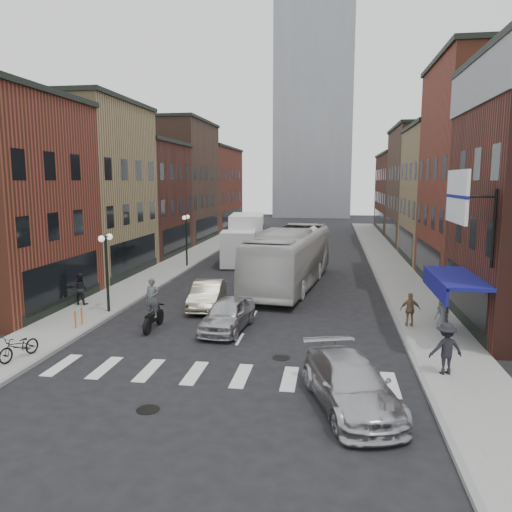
# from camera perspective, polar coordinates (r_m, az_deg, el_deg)

# --- Properties ---
(ground) EXTENTS (160.00, 160.00, 0.00)m
(ground) POSITION_cam_1_polar(r_m,az_deg,el_deg) (20.94, -2.37, -10.33)
(ground) COLOR black
(ground) RESTS_ON ground
(sidewalk_left) EXTENTS (3.00, 74.00, 0.15)m
(sidewalk_left) POSITION_cam_1_polar(r_m,az_deg,el_deg) (43.74, -7.79, -0.26)
(sidewalk_left) COLOR gray
(sidewalk_left) RESTS_ON ground
(sidewalk_right) EXTENTS (3.00, 74.00, 0.15)m
(sidewalk_right) POSITION_cam_1_polar(r_m,az_deg,el_deg) (42.23, 14.93, -0.80)
(sidewalk_right) COLOR gray
(sidewalk_right) RESTS_ON ground
(curb_left) EXTENTS (0.20, 74.00, 0.16)m
(curb_left) POSITION_cam_1_polar(r_m,az_deg,el_deg) (43.35, -5.88, -0.41)
(curb_left) COLOR gray
(curb_left) RESTS_ON ground
(curb_right) EXTENTS (0.20, 74.00, 0.16)m
(curb_right) POSITION_cam_1_polar(r_m,az_deg,el_deg) (42.10, 12.90, -0.86)
(curb_right) COLOR gray
(curb_right) RESTS_ON ground
(crosswalk_stripes) EXTENTS (12.00, 2.20, 0.01)m
(crosswalk_stripes) POSITION_cam_1_polar(r_m,az_deg,el_deg) (18.19, -4.23, -13.36)
(crosswalk_stripes) COLOR silver
(crosswalk_stripes) RESTS_ON ground
(bldg_left_mid_a) EXTENTS (10.30, 10.20, 12.30)m
(bldg_left_mid_a) POSITION_cam_1_polar(r_m,az_deg,el_deg) (38.37, -20.86, 7.13)
(bldg_left_mid_a) COLOR #9F8557
(bldg_left_mid_a) RESTS_ON ground
(bldg_left_mid_b) EXTENTS (10.30, 10.20, 10.30)m
(bldg_left_mid_b) POSITION_cam_1_polar(r_m,az_deg,el_deg) (47.36, -14.82, 6.38)
(bldg_left_mid_b) COLOR #411E17
(bldg_left_mid_b) RESTS_ON ground
(bldg_left_far_a) EXTENTS (10.30, 12.20, 13.30)m
(bldg_left_far_a) POSITION_cam_1_polar(r_m,az_deg,el_deg) (57.59, -10.50, 8.38)
(bldg_left_far_a) COLOR #4E3327
(bldg_left_far_a) RESTS_ON ground
(bldg_left_far_b) EXTENTS (10.30, 16.20, 11.30)m
(bldg_left_far_b) POSITION_cam_1_polar(r_m,az_deg,el_deg) (70.97, -6.74, 7.68)
(bldg_left_far_b) COLOR brown
(bldg_left_far_b) RESTS_ON ground
(bldg_right_mid_b) EXTENTS (10.30, 10.20, 11.30)m
(bldg_right_mid_b) POSITION_cam_1_polar(r_m,az_deg,el_deg) (44.85, 23.27, 6.50)
(bldg_right_mid_b) COLOR #9F8557
(bldg_right_mid_b) RESTS_ON ground
(bldg_right_far_a) EXTENTS (10.30, 12.20, 12.30)m
(bldg_right_far_a) POSITION_cam_1_polar(r_m,az_deg,el_deg) (55.56, 20.47, 7.46)
(bldg_right_far_a) COLOR #4E3327
(bldg_right_far_a) RESTS_ON ground
(bldg_right_far_b) EXTENTS (10.30, 16.20, 10.30)m
(bldg_right_far_b) POSITION_cam_1_polar(r_m,az_deg,el_deg) (69.35, 18.09, 6.88)
(bldg_right_far_b) COLOR #411E17
(bldg_right_far_b) RESTS_ON ground
(awning_blue) EXTENTS (1.80, 5.00, 0.78)m
(awning_blue) POSITION_cam_1_polar(r_m,az_deg,el_deg) (22.89, 21.41, -2.47)
(awning_blue) COLOR navy
(awning_blue) RESTS_ON ground
(billboard_sign) EXTENTS (1.52, 3.00, 3.70)m
(billboard_sign) POSITION_cam_1_polar(r_m,az_deg,el_deg) (20.49, 22.24, 6.12)
(billboard_sign) COLOR black
(billboard_sign) RESTS_ON ground
(distant_tower) EXTENTS (14.00, 14.00, 50.00)m
(distant_tower) POSITION_cam_1_polar(r_m,az_deg,el_deg) (99.18, 6.71, 19.19)
(distant_tower) COLOR #9399A0
(distant_tower) RESTS_ON ground
(streetlamp_near) EXTENTS (0.32, 1.22, 4.11)m
(streetlamp_near) POSITION_cam_1_polar(r_m,az_deg,el_deg) (26.27, -16.73, -0.24)
(streetlamp_near) COLOR black
(streetlamp_near) RESTS_ON ground
(streetlamp_far) EXTENTS (0.32, 1.22, 4.11)m
(streetlamp_far) POSITION_cam_1_polar(r_m,az_deg,el_deg) (39.27, -7.98, 2.89)
(streetlamp_far) COLOR black
(streetlamp_far) RESTS_ON ground
(bike_rack) EXTENTS (0.08, 0.68, 0.80)m
(bike_rack) POSITION_cam_1_polar(r_m,az_deg,el_deg) (24.48, -19.62, -6.67)
(bike_rack) COLOR #D8590C
(bike_rack) RESTS_ON sidewalk_left
(box_truck) EXTENTS (3.39, 9.21, 3.90)m
(box_truck) POSITION_cam_1_polar(r_m,az_deg,el_deg) (41.90, -1.28, 1.98)
(box_truck) COLOR silver
(box_truck) RESTS_ON ground
(motorcycle_rider) EXTENTS (0.68, 2.37, 2.41)m
(motorcycle_rider) POSITION_cam_1_polar(r_m,az_deg,el_deg) (23.37, -11.73, -5.59)
(motorcycle_rider) COLOR black
(motorcycle_rider) RESTS_ON ground
(transit_bus) EXTENTS (4.85, 13.81, 3.76)m
(transit_bus) POSITION_cam_1_polar(r_m,az_deg,el_deg) (32.18, 3.93, -0.16)
(transit_bus) COLOR silver
(transit_bus) RESTS_ON ground
(sedan_left_near) EXTENTS (2.21, 4.54, 1.49)m
(sedan_left_near) POSITION_cam_1_polar(r_m,az_deg,el_deg) (22.98, -3.27, -6.66)
(sedan_left_near) COLOR #BCBDC1
(sedan_left_near) RESTS_ON ground
(sedan_left_far) EXTENTS (1.89, 4.50, 1.45)m
(sedan_left_far) POSITION_cam_1_polar(r_m,az_deg,el_deg) (26.94, -5.56, -4.43)
(sedan_left_far) COLOR #B1AB8F
(sedan_left_far) RESTS_ON ground
(curb_car) EXTENTS (3.49, 5.51, 1.49)m
(curb_car) POSITION_cam_1_polar(r_m,az_deg,el_deg) (15.73, 10.76, -14.19)
(curb_car) COLOR #B1B2B6
(curb_car) RESTS_ON ground
(parked_bicycle) EXTENTS (1.06, 1.90, 0.95)m
(parked_bicycle) POSITION_cam_1_polar(r_m,az_deg,el_deg) (21.02, -25.44, -9.32)
(parked_bicycle) COLOR black
(parked_bicycle) RESTS_ON sidewalk_left
(ped_left_solo) EXTENTS (0.87, 0.54, 1.74)m
(ped_left_solo) POSITION_cam_1_polar(r_m,az_deg,el_deg) (28.60, -19.45, -3.52)
(ped_left_solo) COLOR black
(ped_left_solo) RESTS_ON sidewalk_left
(ped_right_a) EXTENTS (1.28, 0.85, 1.81)m
(ped_right_a) POSITION_cam_1_polar(r_m,az_deg,el_deg) (18.72, 20.90, -9.83)
(ped_right_a) COLOR black
(ped_right_a) RESTS_ON sidewalk_right
(ped_right_b) EXTENTS (0.93, 0.50, 1.56)m
(ped_right_b) POSITION_cam_1_polar(r_m,az_deg,el_deg) (24.08, 17.22, -5.87)
(ped_right_b) COLOR brown
(ped_right_b) RESTS_ON sidewalk_right
(ped_right_c) EXTENTS (0.89, 0.79, 1.53)m
(ped_right_c) POSITION_cam_1_polar(r_m,az_deg,el_deg) (24.03, 20.59, -6.11)
(ped_right_c) COLOR #5A5D62
(ped_right_c) RESTS_ON sidewalk_right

